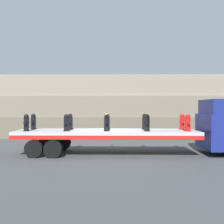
{
  "coord_description": "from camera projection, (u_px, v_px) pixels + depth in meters",
  "views": [
    {
      "loc": [
        0.49,
        -13.17,
        2.42
      ],
      "look_at": [
        0.27,
        0.0,
        2.22
      ],
      "focal_mm": 40.0,
      "sensor_mm": 36.0,
      "label": 1
    }
  ],
  "objects": [
    {
      "name": "fire_hydrant_black_far_1",
      "position": [
        70.0,
        122.0,
        13.76
      ],
      "size": [
        0.33,
        0.57,
        0.86
      ],
      "color": "black",
      "rests_on": "flatbed_trailer"
    },
    {
      "name": "cargo_strap_middle",
      "position": [
        146.0,
        114.0,
        13.15
      ],
      "size": [
        0.05,
        2.64,
        0.01
      ],
      "color": "yellow",
      "rests_on": "fire_hydrant_black_near_3"
    },
    {
      "name": "fire_hydrant_black_near_2",
      "position": [
        107.0,
        123.0,
        12.65
      ],
      "size": [
        0.33,
        0.57,
        0.86
      ],
      "color": "black",
      "rests_on": "flatbed_trailer"
    },
    {
      "name": "ground_plane",
      "position": [
        107.0,
        154.0,
        13.21
      ],
      "size": [
        120.0,
        120.0,
        0.0
      ],
      "primitive_type": "plane",
      "color": "#3F4244"
    },
    {
      "name": "fire_hydrant_red_near_4",
      "position": [
        188.0,
        123.0,
        12.58
      ],
      "size": [
        0.33,
        0.57,
        0.86
      ],
      "color": "red",
      "rests_on": "flatbed_trailer"
    },
    {
      "name": "fire_hydrant_black_near_3",
      "position": [
        147.0,
        123.0,
        12.62
      ],
      "size": [
        0.33,
        0.57,
        0.86
      ],
      "color": "black",
      "rests_on": "flatbed_trailer"
    },
    {
      "name": "cargo_strap_rear",
      "position": [
        107.0,
        114.0,
        13.18
      ],
      "size": [
        0.05,
        2.64,
        0.01
      ],
      "color": "yellow",
      "rests_on": "fire_hydrant_black_near_2"
    },
    {
      "name": "fire_hydrant_black_far_2",
      "position": [
        107.0,
        122.0,
        13.72
      ],
      "size": [
        0.33,
        0.57,
        0.86
      ],
      "color": "black",
      "rests_on": "flatbed_trailer"
    },
    {
      "name": "rock_cliff",
      "position": [
        110.0,
        107.0,
        21.19
      ],
      "size": [
        60.0,
        3.3,
        5.12
      ],
      "color": "#665B4C",
      "rests_on": "ground_plane"
    },
    {
      "name": "fire_hydrant_black_far_3",
      "position": [
        145.0,
        122.0,
        13.69
      ],
      "size": [
        0.33,
        0.57,
        0.86
      ],
      "color": "black",
      "rests_on": "flatbed_trailer"
    },
    {
      "name": "fire_hydrant_black_near_0",
      "position": [
        26.0,
        123.0,
        12.72
      ],
      "size": [
        0.33,
        0.57,
        0.86
      ],
      "color": "black",
      "rests_on": "flatbed_trailer"
    },
    {
      "name": "fire_hydrant_red_far_4",
      "position": [
        182.0,
        122.0,
        13.66
      ],
      "size": [
        0.33,
        0.57,
        0.86
      ],
      "color": "red",
      "rests_on": "flatbed_trailer"
    },
    {
      "name": "flatbed_trailer",
      "position": [
        96.0,
        135.0,
        13.21
      ],
      "size": [
        9.4,
        2.54,
        1.25
      ],
      "color": "#B2B2B7",
      "rests_on": "ground_plane"
    },
    {
      "name": "fire_hydrant_black_far_0",
      "position": [
        33.0,
        122.0,
        13.79
      ],
      "size": [
        0.33,
        0.57,
        0.86
      ],
      "color": "black",
      "rests_on": "flatbed_trailer"
    },
    {
      "name": "fire_hydrant_black_near_1",
      "position": [
        66.0,
        123.0,
        12.69
      ],
      "size": [
        0.33,
        0.57,
        0.86
      ],
      "color": "black",
      "rests_on": "flatbed_trailer"
    }
  ]
}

